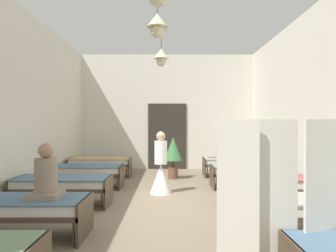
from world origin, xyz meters
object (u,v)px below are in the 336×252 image
(bed_left_row_1, at_px, (23,207))
(bed_left_row_4, at_px, (102,162))
(bed_right_row_1, at_px, (312,207))
(bed_right_row_3, at_px, (249,171))
(patient_seated_primary, at_px, (47,177))
(privacy_screen, at_px, (280,203))
(potted_plant, at_px, (174,152))
(nurse_near_aisle, at_px, (162,171))
(bed_left_row_3, at_px, (87,171))
(bed_right_row_2, at_px, (272,184))
(bed_left_row_2, at_px, (64,184))
(bed_right_row_4, at_px, (235,162))

(bed_left_row_1, height_order, bed_left_row_4, same)
(bed_right_row_1, distance_m, bed_right_row_3, 3.50)
(patient_seated_primary, relative_size, privacy_screen, 0.47)
(patient_seated_primary, height_order, potted_plant, patient_seated_primary)
(bed_right_row_3, height_order, nurse_near_aisle, nurse_near_aisle)
(bed_left_row_3, xyz_separation_m, nurse_near_aisle, (1.96, -0.67, 0.09))
(bed_left_row_1, height_order, patient_seated_primary, patient_seated_primary)
(bed_right_row_1, bearing_deg, patient_seated_primary, 179.65)
(bed_left_row_3, relative_size, bed_right_row_3, 1.00)
(bed_left_row_3, distance_m, privacy_screen, 5.85)
(potted_plant, bearing_deg, bed_right_row_3, -34.32)
(privacy_screen, bearing_deg, nurse_near_aisle, 103.87)
(bed_right_row_2, distance_m, bed_left_row_4, 5.47)
(bed_left_row_1, relative_size, patient_seated_primary, 2.38)
(bed_left_row_2, height_order, potted_plant, potted_plant)
(bed_left_row_3, height_order, bed_right_row_4, same)
(bed_left_row_1, xyz_separation_m, bed_right_row_2, (4.21, 1.75, 0.00))
(bed_left_row_1, distance_m, bed_left_row_3, 3.50)
(bed_left_row_4, relative_size, nurse_near_aisle, 1.28)
(bed_right_row_1, xyz_separation_m, privacy_screen, (-0.95, -1.34, 0.41))
(bed_left_row_3, xyz_separation_m, patient_seated_primary, (0.35, -3.47, 0.43))
(bed_left_row_3, bearing_deg, bed_right_row_4, 22.54)
(bed_left_row_4, xyz_separation_m, bed_right_row_4, (4.21, 0.00, 0.00))
(patient_seated_primary, bearing_deg, potted_plant, 67.91)
(bed_left_row_1, height_order, potted_plant, potted_plant)
(bed_right_row_1, bearing_deg, privacy_screen, -125.29)
(patient_seated_primary, bearing_deg, bed_right_row_1, -0.35)
(bed_left_row_1, distance_m, privacy_screen, 3.55)
(bed_left_row_1, bearing_deg, bed_right_row_4, 51.23)
(bed_left_row_4, relative_size, privacy_screen, 1.12)
(bed_left_row_1, relative_size, bed_left_row_2, 1.00)
(bed_left_row_1, height_order, privacy_screen, privacy_screen)
(bed_left_row_2, xyz_separation_m, nurse_near_aisle, (1.96, 1.08, 0.09))
(bed_left_row_3, xyz_separation_m, potted_plant, (2.29, 1.31, 0.37))
(bed_right_row_3, distance_m, nurse_near_aisle, 2.35)
(bed_right_row_3, bearing_deg, bed_right_row_1, -90.00)
(potted_plant, bearing_deg, bed_left_row_4, 169.21)
(bed_right_row_4, height_order, potted_plant, potted_plant)
(potted_plant, relative_size, privacy_screen, 0.74)
(bed_left_row_2, distance_m, potted_plant, 3.84)
(bed_left_row_1, distance_m, bed_left_row_2, 1.75)
(bed_left_row_1, height_order, bed_left_row_3, same)
(potted_plant, bearing_deg, nurse_near_aisle, -99.39)
(bed_left_row_1, xyz_separation_m, patient_seated_primary, (0.35, 0.02, 0.43))
(bed_right_row_2, relative_size, bed_right_row_4, 1.00)
(bed_left_row_2, bearing_deg, bed_right_row_4, 39.69)
(bed_left_row_4, distance_m, privacy_screen, 7.36)
(bed_right_row_4, bearing_deg, bed_left_row_1, -128.77)
(bed_left_row_3, bearing_deg, bed_right_row_2, -22.54)
(potted_plant, bearing_deg, privacy_screen, -81.03)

